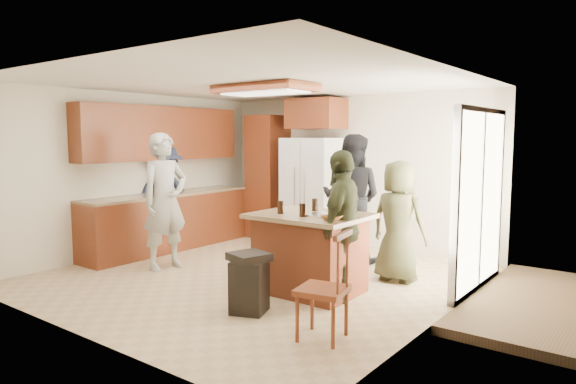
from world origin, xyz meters
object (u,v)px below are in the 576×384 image
Objects in this scene: refrigerator at (313,192)px; trash_bin at (249,282)px; kitchen_island at (310,252)px; person_front_left at (165,201)px; spindle_chair at (324,290)px; person_counter at (165,196)px; person_behind_left at (351,198)px; person_behind_right at (398,221)px; person_side_right at (342,225)px.

refrigerator is 3.54m from trash_bin.
kitchen_island is at bearing -56.36° from refrigerator.
person_front_left is 2.28m from kitchen_island.
person_front_left reaches higher than trash_bin.
person_front_left is 3.26m from spindle_chair.
person_front_left is 1.10× the size of person_counter.
person_counter is 3.31m from kitchen_island.
person_front_left reaches higher than spindle_chair.
person_counter is 1.33× the size of kitchen_island.
person_behind_left is 1.45× the size of kitchen_island.
person_behind_left reaches higher than spindle_chair.
person_behind_left reaches higher than person_behind_right.
person_side_right reaches higher than spindle_chair.
trash_bin is at bearing -95.75° from kitchen_island.
person_front_left is 1.35m from person_counter.
person_behind_right is 2.42m from refrigerator.
trash_bin is (1.39, -3.20, -0.58)m from refrigerator.
person_front_left is 1.46× the size of kitchen_island.
spindle_chair is at bearing 101.76° from person_behind_right.
spindle_chair reaches higher than trash_bin.
refrigerator is 1.41× the size of kitchen_island.
person_front_left is at bearing -105.82° from refrigerator.
kitchen_island is at bearing 90.84° from person_behind_left.
person_behind_right is 1.25m from kitchen_island.
person_side_right reaches higher than kitchen_island.
refrigerator reaches higher than person_behind_right.
person_behind_right is 1.08m from person_side_right.
person_behind_left is 1.83m from person_side_right.
trash_bin is at bearing 74.33° from person_behind_right.
spindle_chair is (0.47, -1.08, -0.39)m from person_side_right.
kitchen_island is 2.03× the size of trash_bin.
refrigerator is at bearing -26.24° from person_counter.
person_counter reaches higher than spindle_chair.
person_behind_right is 0.85× the size of refrigerator.
person_behind_left is at bearing 115.60° from spindle_chair.
refrigerator reaches higher than kitchen_island.
person_side_right is at bearing -2.05° from kitchen_island.
kitchen_island is 0.99m from trash_bin.
person_behind_right is at bearing -57.96° from person_front_left.
trash_bin is at bearing -100.95° from person_front_left.
kitchen_island is (3.25, -0.54, -0.38)m from person_counter.
refrigerator is 1.81× the size of spindle_chair.
person_side_right is (0.82, -1.63, -0.09)m from person_behind_left.
person_side_right reaches higher than person_behind_right.
person_behind_left is at bearing 103.33° from kitchen_island.
person_side_right is 0.93× the size of refrigerator.
kitchen_island is at bearing 84.25° from trash_bin.
person_front_left is 1.01× the size of person_behind_left.
person_counter is at bearing 154.42° from trash_bin.
refrigerator is at bearing -151.69° from person_side_right.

